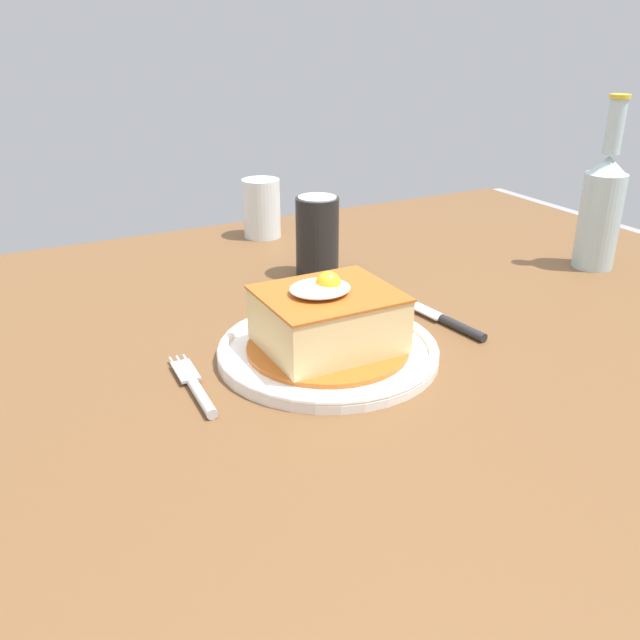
{
  "coord_description": "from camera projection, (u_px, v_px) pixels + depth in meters",
  "views": [
    {
      "loc": [
        -0.41,
        -0.7,
        1.11
      ],
      "look_at": [
        -0.07,
        -0.05,
        0.79
      ],
      "focal_mm": 38.1,
      "sensor_mm": 36.0,
      "label": 1
    }
  ],
  "objects": [
    {
      "name": "soda_can",
      "position": [
        317.0,
        237.0,
        1.04
      ],
      "size": [
        0.07,
        0.07,
        0.12
      ],
      "color": "black",
      "rests_on": "dining_table"
    },
    {
      "name": "sandwich_meal",
      "position": [
        328.0,
        321.0,
        0.78
      ],
      "size": [
        0.19,
        0.19,
        0.1
      ],
      "color": "#B75B1E",
      "rests_on": "main_plate"
    },
    {
      "name": "main_plate",
      "position": [
        328.0,
        350.0,
        0.8
      ],
      "size": [
        0.26,
        0.26,
        0.02
      ],
      "color": "white",
      "rests_on": "dining_table"
    },
    {
      "name": "drinking_glass",
      "position": [
        262.0,
        212.0,
        1.23
      ],
      "size": [
        0.07,
        0.07,
        0.1
      ],
      "color": "gold",
      "rests_on": "dining_table"
    },
    {
      "name": "beer_bottle_clear",
      "position": [
        601.0,
        206.0,
        1.06
      ],
      "size": [
        0.06,
        0.06,
        0.27
      ],
      "color": "#ADC6CC",
      "rests_on": "dining_table"
    },
    {
      "name": "knife",
      "position": [
        449.0,
        322.0,
        0.88
      ],
      "size": [
        0.04,
        0.17,
        0.01
      ],
      "color": "#262628",
      "rests_on": "dining_table"
    },
    {
      "name": "fork",
      "position": [
        196.0,
        389.0,
        0.72
      ],
      "size": [
        0.02,
        0.14,
        0.01
      ],
      "color": "silver",
      "rests_on": "dining_table"
    },
    {
      "name": "dining_table",
      "position": [
        347.0,
        385.0,
        0.93
      ],
      "size": [
        1.37,
        1.05,
        0.75
      ],
      "color": "brown",
      "rests_on": "ground_plane"
    }
  ]
}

